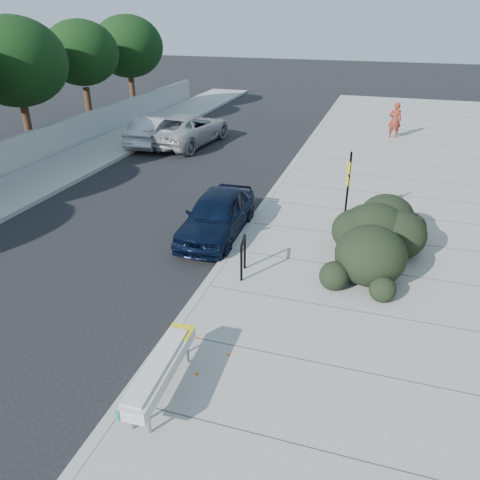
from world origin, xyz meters
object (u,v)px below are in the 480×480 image
object	(u,v)px
bike_rack	(243,254)
suv_silver	(188,129)
sedan_navy	(217,215)
pedestrian	(395,120)
bench	(161,369)
wagon_silver	(156,131)
sign_post	(348,183)

from	to	relation	value
bike_rack	suv_silver	size ratio (longest dim) A/B	0.18
sedan_navy	suv_silver	world-z (taller)	suv_silver
suv_silver	pedestrian	world-z (taller)	pedestrian
sedan_navy	suv_silver	size ratio (longest dim) A/B	0.73
bench	sedan_navy	world-z (taller)	sedan_navy
suv_silver	pedestrian	bearing A→B (deg)	-152.04
bench	wagon_silver	bearing A→B (deg)	114.38
bench	suv_silver	distance (m)	17.86
wagon_silver	pedestrian	bearing A→B (deg)	-159.50
bike_rack	sedan_navy	xyz separation A→B (m)	(-1.54, 2.28, -0.06)
suv_silver	pedestrian	distance (m)	10.90
bike_rack	bench	bearing A→B (deg)	-101.07
bench	suv_silver	world-z (taller)	suv_silver
bike_rack	pedestrian	distance (m)	16.56
wagon_silver	bike_rack	bearing A→B (deg)	124.21
pedestrian	bench	bearing A→B (deg)	75.75
sedan_navy	suv_silver	bearing A→B (deg)	116.26
sign_post	suv_silver	xyz separation A→B (m)	(-8.86, 8.04, -0.70)
suv_silver	pedestrian	xyz separation A→B (m)	(10.13, 4.03, 0.29)
bench	suv_silver	size ratio (longest dim) A/B	0.42
sign_post	suv_silver	distance (m)	11.99
bench	sedan_navy	bearing A→B (deg)	99.29
bench	bike_rack	bearing A→B (deg)	85.69
sedan_navy	wagon_silver	size ratio (longest dim) A/B	0.92
bike_rack	suv_silver	distance (m)	13.92
sedan_navy	suv_silver	distance (m)	11.18
suv_silver	sedan_navy	bearing A→B (deg)	124.01
bike_rack	sedan_navy	distance (m)	2.75
sign_post	sedan_navy	bearing A→B (deg)	-174.13
bike_rack	sign_post	world-z (taller)	sign_post
bike_rack	sedan_navy	size ratio (longest dim) A/B	0.25
sign_post	wagon_silver	size ratio (longest dim) A/B	0.53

